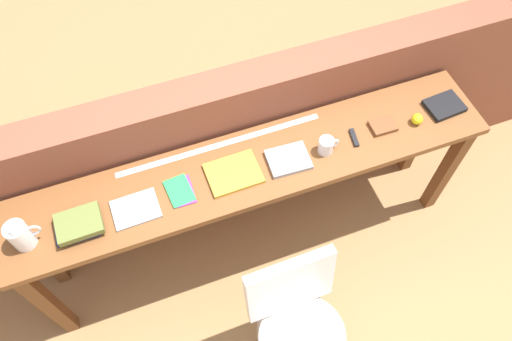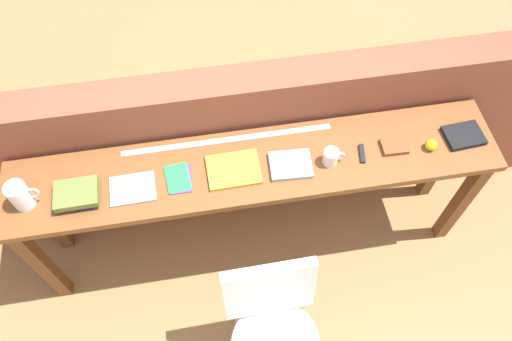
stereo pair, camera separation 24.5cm
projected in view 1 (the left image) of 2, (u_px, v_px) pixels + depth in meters
ground_plane at (270, 279)px, 3.09m from camera, size 40.00×40.00×0.00m
brick_wall_back at (233, 147)px, 2.92m from camera, size 6.00×0.20×1.15m
sideboard at (253, 179)px, 2.61m from camera, size 2.50×0.44×0.88m
chair_white_moulded at (298, 319)px, 2.44m from camera, size 0.45×0.46×0.89m
pitcher_white at (21, 235)px, 2.20m from camera, size 0.14×0.10×0.18m
book_stack_leftmost at (78, 224)px, 2.28m from camera, size 0.22×0.18×0.07m
magazine_cycling at (136, 209)px, 2.35m from camera, size 0.22×0.17×0.01m
pamphlet_pile_colourful at (180, 191)px, 2.41m from camera, size 0.13×0.17×0.01m
book_open_centre at (233, 173)px, 2.45m from camera, size 0.26×0.21×0.02m
book_grey_hardcover at (288, 160)px, 2.49m from camera, size 0.22×0.18×0.02m
mug at (326, 145)px, 2.50m from camera, size 0.11×0.08×0.09m
multitool_folded at (354, 138)px, 2.57m from camera, size 0.04×0.11×0.02m
leather_journal_brown at (383, 126)px, 2.60m from camera, size 0.13×0.10×0.02m
sports_ball_small at (417, 119)px, 2.61m from camera, size 0.06×0.06×0.06m
book_repair_rightmost at (444, 106)px, 2.67m from camera, size 0.20×0.16×0.03m
ruler_metal_back_edge at (220, 145)px, 2.55m from camera, size 1.09×0.03×0.00m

